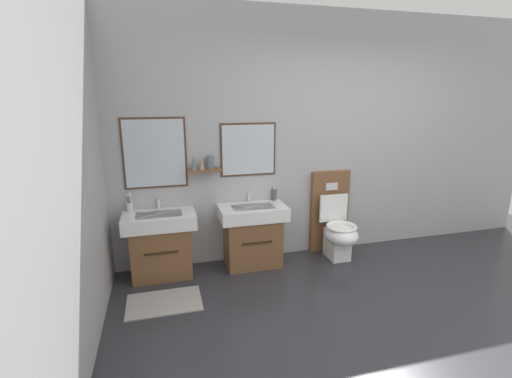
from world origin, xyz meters
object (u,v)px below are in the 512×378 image
Objects in this scene: soap_dispenser at (274,194)px; vanity_sink_left at (161,242)px; vanity_sink_right at (252,233)px; toothbrush_cup at (130,206)px; toilet at (335,225)px.

vanity_sink_left is at bearing -173.26° from soap_dispenser.
vanity_sink_right is 1.35m from toothbrush_cup.
toilet is at bearing -13.53° from soap_dispenser.
toothbrush_cup is at bearing 175.99° from toilet.
vanity_sink_left is at bearing 179.49° from toilet.
toilet reaches higher than vanity_sink_left.
toothbrush_cup is 1.23× the size of soap_dispenser.
vanity_sink_right is 0.74× the size of toilet.
toilet reaches higher than soap_dispenser.
vanity_sink_right is 0.52m from soap_dispenser.
toothbrush_cup reaches higher than vanity_sink_right.
toothbrush_cup is (-2.30, 0.16, 0.38)m from toilet.
soap_dispenser is at bearing 27.11° from vanity_sink_right.
toilet is at bearing -4.01° from toothbrush_cup.
vanity_sink_left is 4.43× the size of soap_dispenser.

